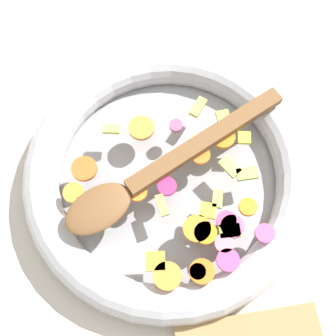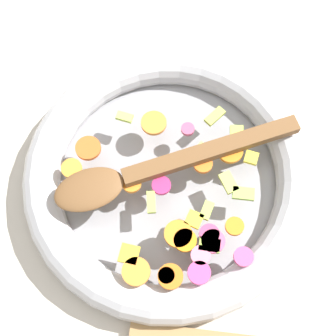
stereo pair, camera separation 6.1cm
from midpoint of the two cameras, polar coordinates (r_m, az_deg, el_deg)
ground_plane at (r=0.66m, az=2.64°, el=-1.94°), size 4.00×4.00×0.00m
skillet at (r=0.64m, az=2.72°, el=-1.27°), size 0.39×0.39×0.05m
chopped_vegetables at (r=0.60m, az=4.05°, el=-4.59°), size 0.26×0.26×0.01m
wooden_spoon at (r=0.60m, az=1.07°, el=-0.49°), size 0.18×0.32×0.01m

